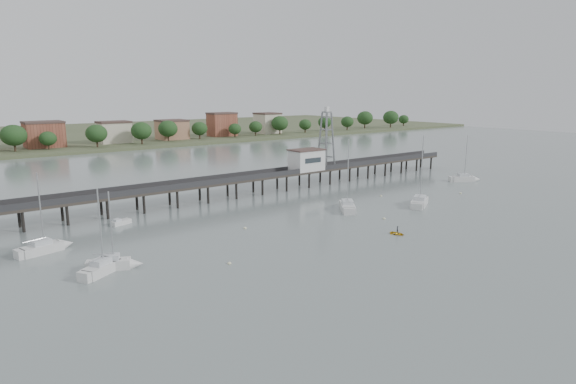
# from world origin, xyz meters

# --- Properties ---
(ground_plane) EXTENTS (500.00, 500.00, 0.00)m
(ground_plane) POSITION_xyz_m (0.00, 0.00, 0.00)
(ground_plane) COLOR slate
(ground_plane) RESTS_ON ground
(pier) EXTENTS (150.00, 5.00, 5.50)m
(pier) POSITION_xyz_m (0.00, 60.00, 3.79)
(pier) COLOR #2D2823
(pier) RESTS_ON ground
(pier_building) EXTENTS (8.40, 5.40, 5.30)m
(pier_building) POSITION_xyz_m (25.00, 60.00, 6.67)
(pier_building) COLOR silver
(pier_building) RESTS_ON ground
(lattice_tower) EXTENTS (3.20, 3.20, 15.50)m
(lattice_tower) POSITION_xyz_m (31.50, 60.00, 11.10)
(lattice_tower) COLOR slate
(lattice_tower) RESTS_ON ground
(sailboat_e) EXTENTS (7.62, 6.02, 12.68)m
(sailboat_e) POSITION_xyz_m (63.05, 39.42, 0.64)
(sailboat_e) COLOR silver
(sailboat_e) RESTS_ON ground
(sailboat_a) EXTENTS (7.13, 5.42, 11.81)m
(sailboat_a) POSITION_xyz_m (-32.85, 31.32, 0.65)
(sailboat_a) COLOR silver
(sailboat_a) RESTS_ON ground
(sailboat_b) EXTENTS (7.85, 3.92, 12.53)m
(sailboat_b) POSITION_xyz_m (-37.00, 44.72, 0.65)
(sailboat_b) COLOR silver
(sailboat_b) RESTS_ON ground
(sailboat_c) EXTENTS (7.71, 8.75, 14.91)m
(sailboat_c) POSITION_xyz_m (16.69, 37.25, 0.63)
(sailboat_c) COLOR silver
(sailboat_c) RESTS_ON ground
(sailboat_d) EXTENTS (9.54, 7.07, 15.44)m
(sailboat_d) POSITION_xyz_m (31.82, 30.56, 0.63)
(sailboat_d) COLOR silver
(sailboat_d) RESTS_ON ground
(sailboat_f) EXTENTS (6.75, 4.53, 11.00)m
(sailboat_f) POSITION_xyz_m (-31.38, 31.38, 0.65)
(sailboat_f) COLOR silver
(sailboat_f) RESTS_ON ground
(white_tender) EXTENTS (3.75, 2.40, 1.35)m
(white_tender) POSITION_xyz_m (-23.83, 52.78, 0.42)
(white_tender) COLOR silver
(white_tender) RESTS_ON ground
(yellow_dinghy) EXTENTS (1.84, 0.83, 2.48)m
(yellow_dinghy) POSITION_xyz_m (10.45, 18.96, 0.00)
(yellow_dinghy) COLOR gold
(yellow_dinghy) RESTS_ON ground
(dinghy_occupant) EXTENTS (0.78, 1.24, 0.28)m
(dinghy_occupant) POSITION_xyz_m (10.45, 18.96, 0.00)
(dinghy_occupant) COLOR black
(dinghy_occupant) RESTS_ON ground
(mooring_buoys) EXTENTS (82.53, 17.33, 0.39)m
(mooring_buoys) POSITION_xyz_m (5.70, 32.64, 0.08)
(mooring_buoys) COLOR beige
(mooring_buoys) RESTS_ON ground
(far_shore) EXTENTS (500.00, 170.00, 10.40)m
(far_shore) POSITION_xyz_m (0.36, 239.58, 0.95)
(far_shore) COLOR #475133
(far_shore) RESTS_ON ground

